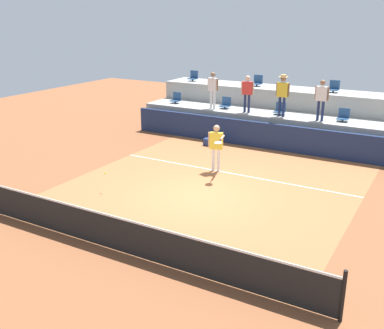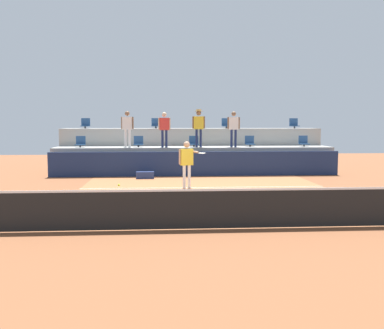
# 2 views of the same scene
# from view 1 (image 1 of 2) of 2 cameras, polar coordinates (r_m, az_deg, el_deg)

# --- Properties ---
(ground_plane) EXTENTS (40.00, 40.00, 0.00)m
(ground_plane) POSITION_cam_1_polar(r_m,az_deg,el_deg) (14.19, 0.90, -3.99)
(ground_plane) COLOR brown
(court_inner_paint) EXTENTS (9.00, 10.00, 0.01)m
(court_inner_paint) POSITION_cam_1_polar(r_m,az_deg,el_deg) (15.01, 2.75, -2.71)
(court_inner_paint) COLOR #A36038
(court_inner_paint) RESTS_ON ground_plane
(court_service_line) EXTENTS (9.00, 0.06, 0.00)m
(court_service_line) POSITION_cam_1_polar(r_m,az_deg,el_deg) (16.19, 5.02, -1.13)
(court_service_line) COLOR silver
(court_service_line) RESTS_ON ground_plane
(tennis_net) EXTENTS (10.48, 0.08, 1.07)m
(tennis_net) POSITION_cam_1_polar(r_m,az_deg,el_deg) (10.97, -9.37, -8.46)
(tennis_net) COLOR black
(tennis_net) RESTS_ON ground_plane
(sponsor_backboard) EXTENTS (13.00, 0.16, 1.10)m
(sponsor_backboard) POSITION_cam_1_polar(r_m,az_deg,el_deg) (19.22, 9.62, 3.53)
(sponsor_backboard) COLOR navy
(sponsor_backboard) RESTS_ON ground_plane
(seating_tier_lower) EXTENTS (13.00, 1.80, 1.25)m
(seating_tier_lower) POSITION_cam_1_polar(r_m,az_deg,el_deg) (20.40, 10.92, 4.54)
(seating_tier_lower) COLOR #9E9E99
(seating_tier_lower) RESTS_ON ground_plane
(seating_tier_upper) EXTENTS (13.00, 1.80, 2.10)m
(seating_tier_upper) POSITION_cam_1_polar(r_m,az_deg,el_deg) (21.98, 12.56, 6.56)
(seating_tier_upper) COLOR #9E9E99
(seating_tier_upper) RESTS_ON ground_plane
(stadium_chair_lower_far_left) EXTENTS (0.44, 0.40, 0.52)m
(stadium_chair_lower_far_left) POSITION_cam_1_polar(r_m,az_deg,el_deg) (22.39, -2.01, 8.29)
(stadium_chair_lower_far_left) COLOR #2D2D33
(stadium_chair_lower_far_left) RESTS_ON seating_tier_lower
(stadium_chair_lower_left) EXTENTS (0.44, 0.40, 0.52)m
(stadium_chair_lower_left) POSITION_cam_1_polar(r_m,az_deg,el_deg) (21.12, 4.24, 7.63)
(stadium_chair_lower_left) COLOR #2D2D33
(stadium_chair_lower_left) RESTS_ON seating_tier_lower
(stadium_chair_lower_center) EXTENTS (0.44, 0.40, 0.52)m
(stadium_chair_lower_center) POSITION_cam_1_polar(r_m,az_deg,el_deg) (20.15, 11.00, 6.82)
(stadium_chair_lower_center) COLOR #2D2D33
(stadium_chair_lower_center) RESTS_ON seating_tier_lower
(stadium_chair_lower_right) EXTENTS (0.44, 0.40, 0.52)m
(stadium_chair_lower_right) POSITION_cam_1_polar(r_m,az_deg,el_deg) (19.48, 18.49, 5.80)
(stadium_chair_lower_right) COLOR #2D2D33
(stadium_chair_lower_right) RESTS_ON seating_tier_lower
(stadium_chair_upper_far_left) EXTENTS (0.44, 0.40, 0.52)m
(stadium_chair_upper_far_left) POSITION_cam_1_polar(r_m,az_deg,el_deg) (23.82, 0.16, 10.98)
(stadium_chair_upper_far_left) COLOR #2D2D33
(stadium_chair_upper_far_left) RESTS_ON seating_tier_upper
(stadium_chair_upper_left) EXTENTS (0.44, 0.40, 0.52)m
(stadium_chair_upper_left) POSITION_cam_1_polar(r_m,az_deg,el_deg) (22.29, 8.23, 10.28)
(stadium_chair_upper_left) COLOR #2D2D33
(stadium_chair_upper_left) RESTS_ON seating_tier_upper
(stadium_chair_upper_right) EXTENTS (0.44, 0.40, 0.52)m
(stadium_chair_upper_right) POSITION_cam_1_polar(r_m,az_deg,el_deg) (21.24, 17.41, 9.24)
(stadium_chair_upper_right) COLOR #2D2D33
(stadium_chair_upper_right) RESTS_ON seating_tier_upper
(tennis_player) EXTENTS (0.94, 1.15, 1.71)m
(tennis_player) POSITION_cam_1_polar(r_m,az_deg,el_deg) (16.07, 3.07, 2.66)
(tennis_player) COLOR white
(tennis_player) RESTS_ON ground_plane
(spectator_in_white) EXTENTS (0.59, 0.25, 1.67)m
(spectator_in_white) POSITION_cam_1_polar(r_m,az_deg,el_deg) (20.86, 2.64, 9.72)
(spectator_in_white) COLOR white
(spectator_in_white) RESTS_ON seating_tier_lower
(spectator_leaning_on_rail) EXTENTS (0.58, 0.24, 1.62)m
(spectator_leaning_on_rail) POSITION_cam_1_polar(r_m,az_deg,el_deg) (20.15, 6.97, 9.20)
(spectator_leaning_on_rail) COLOR navy
(spectator_leaning_on_rail) RESTS_ON seating_tier_lower
(spectator_with_hat) EXTENTS (0.60, 0.42, 1.76)m
(spectator_with_hat) POSITION_cam_1_polar(r_m,az_deg,el_deg) (19.58, 11.32, 9.04)
(spectator_with_hat) COLOR navy
(spectator_with_hat) RESTS_ON seating_tier_lower
(spectator_in_grey) EXTENTS (0.59, 0.24, 1.66)m
(spectator_in_grey) POSITION_cam_1_polar(r_m,az_deg,el_deg) (19.14, 15.98, 8.23)
(spectator_in_grey) COLOR navy
(spectator_in_grey) RESTS_ON seating_tier_lower
(tennis_ball) EXTENTS (0.07, 0.07, 0.07)m
(tennis_ball) POSITION_cam_1_polar(r_m,az_deg,el_deg) (14.57, -10.82, -1.09)
(tennis_ball) COLOR #CCE033
(equipment_bag) EXTENTS (0.76, 0.28, 0.30)m
(equipment_bag) POSITION_cam_1_polar(r_m,az_deg,el_deg) (19.49, 2.56, 2.77)
(equipment_bag) COLOR navy
(equipment_bag) RESTS_ON ground_plane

